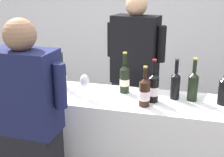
{
  "coord_description": "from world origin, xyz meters",
  "views": [
    {
      "loc": [
        0.62,
        -2.09,
        1.88
      ],
      "look_at": [
        0.07,
        0.0,
        1.16
      ],
      "focal_mm": 46.54,
      "sensor_mm": 36.0,
      "label": 1
    }
  ],
  "objects_px": {
    "wine_bottle_0": "(23,74)",
    "wine_bottle_4": "(175,84)",
    "wine_bottle_8": "(224,90)",
    "person_server": "(134,89)",
    "wine_bottle_3": "(153,88)",
    "wine_bottle_5": "(40,75)",
    "wine_bottle_7": "(145,92)",
    "wine_glass": "(85,82)",
    "person_guest": "(31,144)",
    "wine_bottle_10": "(12,74)",
    "wine_bottle_2": "(62,75)",
    "wine_bottle_6": "(125,78)",
    "wine_bottle_9": "(193,85)"
  },
  "relations": [
    {
      "from": "wine_bottle_3",
      "to": "wine_bottle_10",
      "type": "distance_m",
      "value": 1.23
    },
    {
      "from": "wine_glass",
      "to": "person_guest",
      "type": "distance_m",
      "value": 0.6
    },
    {
      "from": "wine_bottle_10",
      "to": "person_server",
      "type": "xyz_separation_m",
      "value": [
        0.98,
        0.55,
        -0.25
      ]
    },
    {
      "from": "wine_bottle_3",
      "to": "wine_bottle_6",
      "type": "relative_size",
      "value": 0.98
    },
    {
      "from": "wine_bottle_0",
      "to": "wine_bottle_9",
      "type": "height_order",
      "value": "wine_bottle_0"
    },
    {
      "from": "wine_bottle_8",
      "to": "person_guest",
      "type": "distance_m",
      "value": 1.44
    },
    {
      "from": "person_guest",
      "to": "wine_bottle_10",
      "type": "bearing_deg",
      "value": 130.21
    },
    {
      "from": "wine_bottle_0",
      "to": "wine_bottle_10",
      "type": "distance_m",
      "value": 0.14
    },
    {
      "from": "wine_bottle_5",
      "to": "wine_bottle_6",
      "type": "height_order",
      "value": "same"
    },
    {
      "from": "wine_bottle_2",
      "to": "wine_bottle_4",
      "type": "relative_size",
      "value": 0.97
    },
    {
      "from": "wine_bottle_0",
      "to": "person_guest",
      "type": "bearing_deg",
      "value": -57.28
    },
    {
      "from": "wine_bottle_3",
      "to": "wine_glass",
      "type": "bearing_deg",
      "value": -173.64
    },
    {
      "from": "wine_bottle_7",
      "to": "wine_bottle_2",
      "type": "bearing_deg",
      "value": 164.41
    },
    {
      "from": "wine_bottle_8",
      "to": "person_server",
      "type": "bearing_deg",
      "value": 146.28
    },
    {
      "from": "wine_bottle_7",
      "to": "person_guest",
      "type": "distance_m",
      "value": 0.88
    },
    {
      "from": "wine_bottle_4",
      "to": "wine_bottle_7",
      "type": "distance_m",
      "value": 0.29
    },
    {
      "from": "wine_bottle_3",
      "to": "wine_bottle_5",
      "type": "height_order",
      "value": "wine_bottle_5"
    },
    {
      "from": "wine_bottle_5",
      "to": "wine_bottle_7",
      "type": "bearing_deg",
      "value": -6.9
    },
    {
      "from": "wine_bottle_3",
      "to": "wine_bottle_6",
      "type": "xyz_separation_m",
      "value": [
        -0.25,
        0.13,
        0.01
      ]
    },
    {
      "from": "wine_bottle_0",
      "to": "wine_bottle_7",
      "type": "xyz_separation_m",
      "value": [
        1.05,
        -0.1,
        -0.02
      ]
    },
    {
      "from": "wine_bottle_7",
      "to": "wine_bottle_10",
      "type": "height_order",
      "value": "wine_bottle_10"
    },
    {
      "from": "person_guest",
      "to": "wine_bottle_8",
      "type": "bearing_deg",
      "value": 24.78
    },
    {
      "from": "wine_glass",
      "to": "wine_bottle_4",
      "type": "bearing_deg",
      "value": 12.98
    },
    {
      "from": "wine_bottle_10",
      "to": "person_server",
      "type": "height_order",
      "value": "person_server"
    },
    {
      "from": "wine_bottle_8",
      "to": "person_server",
      "type": "relative_size",
      "value": 0.17
    },
    {
      "from": "wine_bottle_10",
      "to": "wine_bottle_8",
      "type": "bearing_deg",
      "value": 1.42
    },
    {
      "from": "wine_bottle_5",
      "to": "wine_bottle_10",
      "type": "height_order",
      "value": "wine_bottle_5"
    },
    {
      "from": "wine_bottle_4",
      "to": "wine_glass",
      "type": "bearing_deg",
      "value": -167.02
    },
    {
      "from": "person_server",
      "to": "wine_glass",
      "type": "bearing_deg",
      "value": -113.26
    },
    {
      "from": "wine_bottle_0",
      "to": "wine_bottle_4",
      "type": "xyz_separation_m",
      "value": [
        1.26,
        0.1,
        -0.01
      ]
    },
    {
      "from": "wine_bottle_4",
      "to": "wine_bottle_6",
      "type": "height_order",
      "value": "wine_bottle_6"
    },
    {
      "from": "wine_bottle_0",
      "to": "wine_bottle_3",
      "type": "bearing_deg",
      "value": -0.03
    },
    {
      "from": "wine_bottle_9",
      "to": "wine_bottle_10",
      "type": "bearing_deg",
      "value": -177.68
    },
    {
      "from": "wine_bottle_4",
      "to": "wine_bottle_7",
      "type": "height_order",
      "value": "wine_bottle_4"
    },
    {
      "from": "wine_bottle_3",
      "to": "person_server",
      "type": "distance_m",
      "value": 0.69
    },
    {
      "from": "wine_bottle_2",
      "to": "wine_bottle_5",
      "type": "relative_size",
      "value": 0.92
    },
    {
      "from": "wine_bottle_10",
      "to": "wine_bottle_7",
      "type": "bearing_deg",
      "value": -6.66
    },
    {
      "from": "wine_bottle_0",
      "to": "wine_bottle_9",
      "type": "bearing_deg",
      "value": 4.08
    },
    {
      "from": "wine_bottle_5",
      "to": "wine_glass",
      "type": "relative_size",
      "value": 1.79
    },
    {
      "from": "wine_bottle_0",
      "to": "wine_bottle_10",
      "type": "height_order",
      "value": "wine_bottle_0"
    },
    {
      "from": "wine_bottle_7",
      "to": "person_server",
      "type": "xyz_separation_m",
      "value": [
        -0.2,
        0.69,
        -0.25
      ]
    },
    {
      "from": "wine_bottle_2",
      "to": "wine_bottle_3",
      "type": "relative_size",
      "value": 0.94
    },
    {
      "from": "wine_bottle_5",
      "to": "wine_glass",
      "type": "height_order",
      "value": "wine_bottle_5"
    },
    {
      "from": "wine_bottle_6",
      "to": "person_guest",
      "type": "bearing_deg",
      "value": -128.89
    },
    {
      "from": "wine_bottle_9",
      "to": "wine_bottle_4",
      "type": "bearing_deg",
      "value": -179.84
    },
    {
      "from": "wine_bottle_8",
      "to": "wine_bottle_4",
      "type": "bearing_deg",
      "value": 177.04
    },
    {
      "from": "wine_bottle_9",
      "to": "wine_bottle_2",
      "type": "bearing_deg",
      "value": 179.64
    },
    {
      "from": "wine_bottle_10",
      "to": "wine_bottle_2",
      "type": "bearing_deg",
      "value": 8.84
    },
    {
      "from": "wine_bottle_2",
      "to": "wine_bottle_8",
      "type": "distance_m",
      "value": 1.3
    },
    {
      "from": "wine_bottle_0",
      "to": "wine_glass",
      "type": "relative_size",
      "value": 1.9
    }
  ]
}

